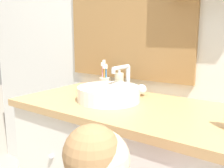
# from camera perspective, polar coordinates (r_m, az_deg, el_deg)

# --- Properties ---
(wall_back) EXTENTS (3.20, 0.18, 2.50)m
(wall_back) POSITION_cam_1_polar(r_m,az_deg,el_deg) (1.45, 10.88, 15.16)
(wall_back) COLOR silver
(wall_back) RESTS_ON ground_plane
(sink_basin) EXTENTS (0.32, 0.37, 0.17)m
(sink_basin) POSITION_cam_1_polar(r_m,az_deg,el_deg) (1.28, -0.51, -2.02)
(sink_basin) COLOR white
(sink_basin) RESTS_ON vanity_counter
(toothbrush_holder) EXTENTS (0.06, 0.06, 0.18)m
(toothbrush_holder) POSITION_cam_1_polar(r_m,az_deg,el_deg) (1.53, -1.71, 0.47)
(toothbrush_holder) COLOR beige
(toothbrush_holder) RESTS_ON vanity_counter
(soap_dispenser) EXTENTS (0.06, 0.06, 0.14)m
(soap_dispenser) POSITION_cam_1_polar(r_m,az_deg,el_deg) (1.51, 1.64, 0.64)
(soap_dispenser) COLOR beige
(soap_dispenser) RESTS_ON vanity_counter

